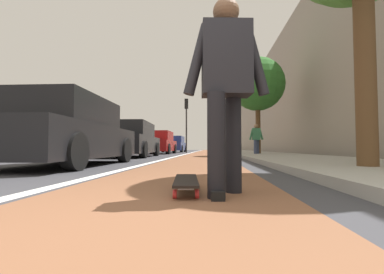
{
  "coord_description": "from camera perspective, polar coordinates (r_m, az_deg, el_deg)",
  "views": [
    {
      "loc": [
        -0.91,
        -0.38,
        0.39
      ],
      "look_at": [
        11.84,
        0.55,
        0.93
      ],
      "focal_mm": 24.22,
      "sensor_mm": 36.0,
      "label": 1
    }
  ],
  "objects": [
    {
      "name": "ground_plane",
      "position": [
        10.93,
        2.18,
        -4.46
      ],
      "size": [
        80.0,
        80.0,
        0.0
      ],
      "primitive_type": "plane",
      "color": "#38383D"
    },
    {
      "name": "bike_lane_paint",
      "position": [
        24.92,
        3.3,
        -3.31
      ],
      "size": [
        56.0,
        2.07,
        0.0
      ],
      "primitive_type": "cube",
      "color": "brown",
      "rests_on": "ground"
    },
    {
      "name": "lane_stripe_white",
      "position": [
        20.98,
        -0.11,
        -3.48
      ],
      "size": [
        52.0,
        0.16,
        0.01
      ],
      "primitive_type": "cube",
      "color": "silver",
      "rests_on": "ground"
    },
    {
      "name": "sidewalk_curb",
      "position": [
        19.12,
        12.46,
        -3.36
      ],
      "size": [
        52.0,
        3.2,
        0.12
      ],
      "primitive_type": "cube",
      "color": "#9E9B93",
      "rests_on": "ground"
    },
    {
      "name": "building_facade",
      "position": [
        23.86,
        17.48,
        6.87
      ],
      "size": [
        40.0,
        1.2,
        8.39
      ],
      "primitive_type": "cube",
      "color": "gray",
      "rests_on": "ground"
    },
    {
      "name": "skateboard",
      "position": [
        2.32,
        -1.32,
        -9.73
      ],
      "size": [
        0.85,
        0.28,
        0.11
      ],
      "color": "red",
      "rests_on": "ground"
    },
    {
      "name": "skater_person",
      "position": [
        2.21,
        7.46,
        11.98
      ],
      "size": [
        0.48,
        0.72,
        1.64
      ],
      "color": "black",
      "rests_on": "ground"
    },
    {
      "name": "parked_car_near",
      "position": [
        6.35,
        -26.21,
        0.77
      ],
      "size": [
        4.28,
        2.07,
        1.48
      ],
      "color": "black",
      "rests_on": "ground"
    },
    {
      "name": "parked_car_mid",
      "position": [
        11.5,
        -13.2,
        -0.72
      ],
      "size": [
        4.64,
        2.03,
        1.49
      ],
      "color": "black",
      "rests_on": "ground"
    },
    {
      "name": "parked_car_far",
      "position": [
        17.38,
        -7.24,
        -1.32
      ],
      "size": [
        4.04,
        1.92,
        1.49
      ],
      "color": "maroon",
      "rests_on": "ground"
    },
    {
      "name": "parked_car_end",
      "position": [
        24.26,
        -3.84,
        -1.67
      ],
      "size": [
        4.45,
        1.93,
        1.47
      ],
      "color": "navy",
      "rests_on": "ground"
    },
    {
      "name": "traffic_light",
      "position": [
        20.98,
        -1.24,
        4.75
      ],
      "size": [
        0.33,
        0.28,
        4.36
      ],
      "color": "#2D2D2D",
      "rests_on": "ground"
    },
    {
      "name": "street_tree_mid",
      "position": [
        13.63,
        14.25,
        11.15
      ],
      "size": [
        2.67,
        2.67,
        4.93
      ],
      "color": "brown",
      "rests_on": "ground"
    },
    {
      "name": "pedestrian_distant",
      "position": [
        12.63,
        13.98,
        -0.14
      ],
      "size": [
        0.43,
        0.67,
        1.53
      ],
      "color": "#384260",
      "rests_on": "ground"
    }
  ]
}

